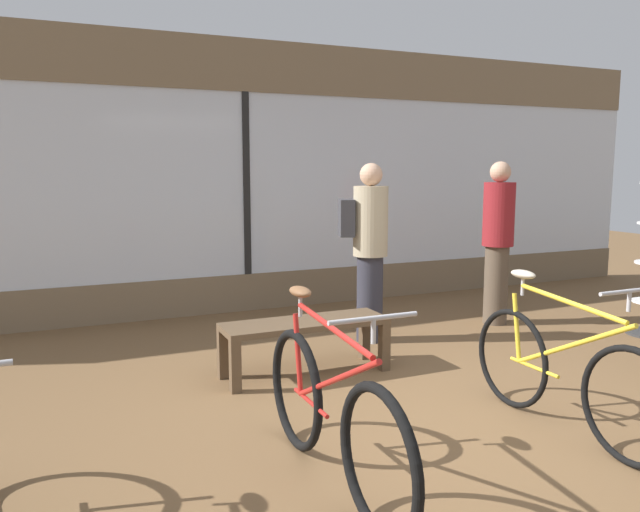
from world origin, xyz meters
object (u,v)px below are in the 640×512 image
at_px(bicycle_right, 563,373).
at_px(customer_by_window, 498,239).
at_px(display_bench, 305,330).
at_px(customer_near_rack, 368,246).
at_px(bicycle_left, 330,414).

relative_size(bicycle_right, customer_by_window, 0.96).
bearing_deg(display_bench, customer_near_rack, 35.46).
distance_m(display_bench, customer_by_window, 2.76).
relative_size(bicycle_left, customer_near_rack, 1.00).
xyz_separation_m(bicycle_left, display_bench, (0.58, 1.76, -0.03)).
height_order(bicycle_left, customer_near_rack, customer_near_rack).
height_order(bicycle_right, customer_near_rack, customer_near_rack).
relative_size(bicycle_right, customer_near_rack, 0.97).
height_order(bicycle_left, display_bench, bicycle_left).
bearing_deg(customer_by_window, bicycle_left, -141.97).
xyz_separation_m(display_bench, customer_by_window, (2.60, 0.73, 0.57)).
bearing_deg(customer_near_rack, bicycle_right, -86.90).
bearing_deg(customer_by_window, customer_near_rack, -178.50).
xyz_separation_m(bicycle_left, customer_near_rack, (1.55, 2.45, 0.55)).
bearing_deg(display_bench, customer_by_window, 15.72).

